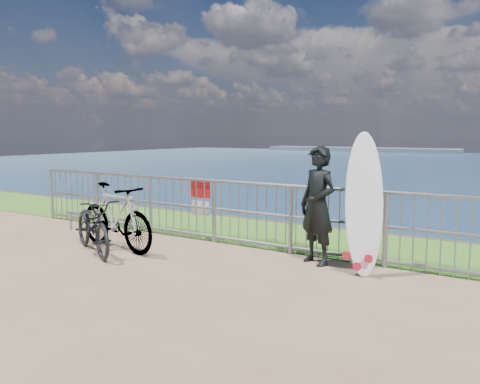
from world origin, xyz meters
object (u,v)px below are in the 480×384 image
Objects in this scene: surfboard at (364,209)px; bicycle_far at (116,217)px; surfer at (318,205)px; bicycle_near at (93,225)px.

surfboard reaches higher than bicycle_far.
surfer is 3.33m from bicycle_far.
bicycle_near is 0.39m from bicycle_far.
surfer is at bearing -64.59° from bicycle_far.
surfer is 1.02× the size of bicycle_near.
bicycle_near is (-3.34, -1.31, -0.43)m from surfer.
surfboard is 1.15× the size of bicycle_near.
surfer is 0.94× the size of bicycle_far.
surfboard is at bearing 12.59° from surfer.
surfboard is at bearing -69.68° from bicycle_far.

